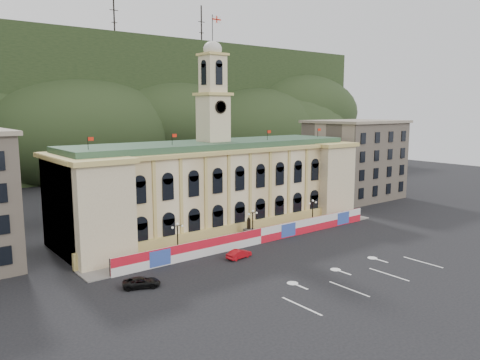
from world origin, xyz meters
TOP-DOWN VIEW (x-y plane):
  - ground at (0.00, 0.00)m, footprint 260.00×260.00m
  - lane_markings at (0.00, -5.00)m, footprint 26.00×10.00m
  - hill_ridge at (0.03, 121.99)m, footprint 230.00×80.00m
  - city_hall at (0.00, 27.63)m, footprint 56.20×17.60m
  - side_building_right at (43.00, 30.93)m, footprint 21.00×17.00m
  - hoarding_fence at (0.06, 15.07)m, footprint 50.00×0.44m
  - pavement at (0.00, 17.75)m, footprint 56.00×5.50m
  - statue at (0.00, 18.00)m, footprint 1.40×1.40m
  - lamp_left at (-14.00, 17.00)m, footprint 1.96×0.44m
  - lamp_center at (0.00, 17.00)m, footprint 1.96×0.44m
  - lamp_right at (14.00, 17.00)m, footprint 1.96×0.44m
  - red_sedan at (-7.32, 11.19)m, footprint 2.46×4.36m
  - black_suv at (-23.33, 9.67)m, footprint 5.26×5.97m

SIDE VIEW (x-z plane):
  - ground at x=0.00m, z-range 0.00..0.00m
  - lane_markings at x=0.00m, z-range -0.01..0.01m
  - pavement at x=0.00m, z-range 0.00..0.16m
  - black_suv at x=-23.33m, z-range 0.00..1.25m
  - red_sedan at x=-7.32m, z-range 0.00..1.31m
  - statue at x=0.00m, z-range -0.67..3.05m
  - hoarding_fence at x=0.06m, z-range 0.00..2.50m
  - lamp_left at x=-14.00m, z-range 0.50..5.65m
  - lamp_center at x=0.00m, z-range 0.50..5.65m
  - lamp_right at x=14.00m, z-range 0.50..5.65m
  - city_hall at x=0.00m, z-range -10.70..26.40m
  - side_building_right at x=43.00m, z-range 0.03..18.63m
  - hill_ridge at x=0.03m, z-range -12.52..51.48m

